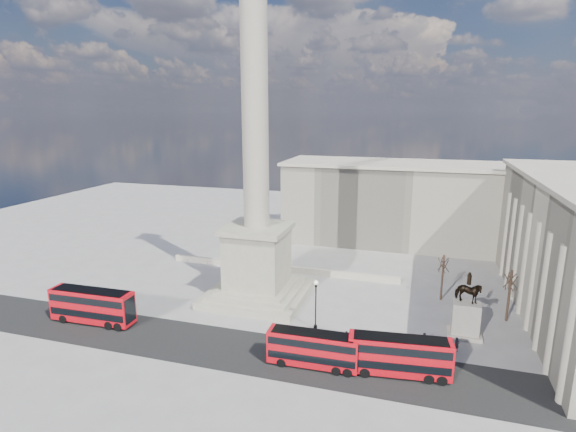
# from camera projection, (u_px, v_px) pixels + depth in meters

# --- Properties ---
(ground) EXTENTS (180.00, 180.00, 0.00)m
(ground) POSITION_uv_depth(u_px,v_px,m) (245.00, 310.00, 61.83)
(ground) COLOR #989490
(ground) RESTS_ON ground
(asphalt_road) EXTENTS (120.00, 9.00, 0.01)m
(asphalt_road) POSITION_uv_depth(u_px,v_px,m) (253.00, 352.00, 51.11)
(asphalt_road) COLOR black
(asphalt_road) RESTS_ON ground
(nelsons_column) EXTENTS (14.00, 14.00, 49.85)m
(nelsons_column) POSITION_uv_depth(u_px,v_px,m) (257.00, 211.00, 63.52)
(nelsons_column) COLOR #A29D87
(nelsons_column) RESTS_ON ground
(balustrade_wall) EXTENTS (40.00, 0.60, 1.10)m
(balustrade_wall) POSITION_uv_depth(u_px,v_px,m) (280.00, 268.00, 76.62)
(balustrade_wall) COLOR #BDB29C
(balustrade_wall) RESTS_ON ground
(building_northeast) EXTENTS (51.00, 17.00, 16.60)m
(building_northeast) POSITION_uv_depth(u_px,v_px,m) (409.00, 203.00, 91.60)
(building_northeast) COLOR beige
(building_northeast) RESTS_ON ground
(red_bus_a) EXTENTS (11.22, 2.89, 4.52)m
(red_bus_a) POSITION_uv_depth(u_px,v_px,m) (93.00, 306.00, 57.70)
(red_bus_a) COLOR red
(red_bus_a) RESTS_ON ground
(red_bus_b) EXTENTS (9.79, 2.54, 3.95)m
(red_bus_b) POSITION_uv_depth(u_px,v_px,m) (313.00, 349.00, 47.86)
(red_bus_b) COLOR red
(red_bus_b) RESTS_ON ground
(red_bus_c) EXTENTS (10.65, 3.53, 4.24)m
(red_bus_c) POSITION_uv_depth(u_px,v_px,m) (400.00, 356.00, 46.25)
(red_bus_c) COLOR red
(red_bus_c) RESTS_ON ground
(victorian_lamp) EXTENTS (0.56, 0.56, 6.48)m
(victorian_lamp) POSITION_uv_depth(u_px,v_px,m) (316.00, 301.00, 55.73)
(victorian_lamp) COLOR black
(victorian_lamp) RESTS_ON ground
(equestrian_statue) EXTENTS (3.96, 2.97, 8.25)m
(equestrian_statue) POSITION_uv_depth(u_px,v_px,m) (466.00, 314.00, 54.15)
(equestrian_statue) COLOR #BDB29C
(equestrian_statue) RESTS_ON ground
(bare_tree_mid) EXTENTS (1.93, 1.93, 7.31)m
(bare_tree_mid) POSITION_uv_depth(u_px,v_px,m) (511.00, 279.00, 57.45)
(bare_tree_mid) COLOR #332319
(bare_tree_mid) RESTS_ON ground
(bare_tree_far) EXTENTS (1.75, 1.75, 7.16)m
(bare_tree_far) POSITION_uv_depth(u_px,v_px,m) (444.00, 263.00, 64.01)
(bare_tree_far) COLOR #332319
(bare_tree_far) RESTS_ON ground
(pedestrian_walking) EXTENTS (0.76, 0.69, 1.75)m
(pedestrian_walking) POSITION_uv_depth(u_px,v_px,m) (457.00, 345.00, 51.08)
(pedestrian_walking) COLOR black
(pedestrian_walking) RESTS_ON ground
(pedestrian_standing) EXTENTS (0.99, 0.86, 1.74)m
(pedestrian_standing) POSITION_uv_depth(u_px,v_px,m) (424.00, 340.00, 52.17)
(pedestrian_standing) COLOR black
(pedestrian_standing) RESTS_ON ground
(pedestrian_crossing) EXTENTS (0.90, 1.15, 1.83)m
(pedestrian_crossing) POSITION_uv_depth(u_px,v_px,m) (346.00, 338.00, 52.39)
(pedestrian_crossing) COLOR black
(pedestrian_crossing) RESTS_ON ground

